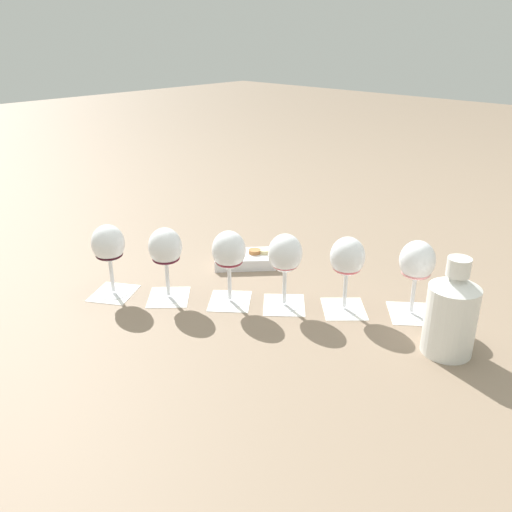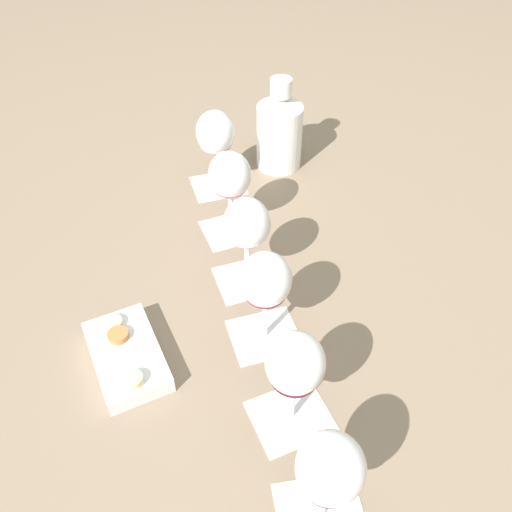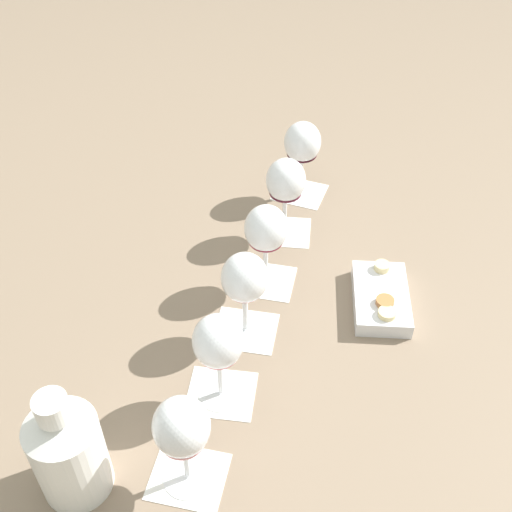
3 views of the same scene
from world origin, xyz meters
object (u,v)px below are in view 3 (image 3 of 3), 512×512
Objects in this scene: wine_glass_2 at (245,282)px; snack_dish at (381,298)px; ceramic_vase at (68,450)px; wine_glass_3 at (266,233)px; wine_glass_4 at (286,184)px; wine_glass_1 at (218,345)px; wine_glass_5 at (302,146)px; wine_glass_0 at (182,431)px.

wine_glass_2 is 0.94× the size of snack_dish.
wine_glass_2 is 0.86× the size of ceramic_vase.
wine_glass_2 is at bearing -145.10° from wine_glass_3.
snack_dish is (0.01, -0.27, -0.11)m from wine_glass_4.
wine_glass_1 is 1.00× the size of wine_glass_5.
wine_glass_1 is at bearing 34.99° from wine_glass_0.
wine_glass_3 reaches higher than snack_dish.
wine_glass_3 is 0.86× the size of ceramic_vase.
wine_glass_3 is (0.34, 0.24, -0.00)m from wine_glass_0.
wine_glass_2 reaches higher than snack_dish.
wine_glass_5 is (0.34, 0.24, 0.00)m from wine_glass_2.
wine_glass_5 is (0.58, 0.41, -0.00)m from wine_glass_0.
wine_glass_5 is 0.86× the size of ceramic_vase.
ceramic_vase is (-0.36, -0.08, -0.03)m from wine_glass_2.
wine_glass_3 is at bearing -144.30° from wine_glass_4.
wine_glass_4 is (0.12, 0.09, 0.00)m from wine_glass_3.
wine_glass_2 is 1.00× the size of wine_glass_5.
ceramic_vase is (-0.25, 0.01, -0.03)m from wine_glass_1.
wine_glass_3 is at bearing 17.62° from ceramic_vase.
wine_glass_4 is 0.64m from ceramic_vase.
wine_glass_0 is 0.16m from ceramic_vase.
wine_glass_1 is 0.14m from wine_glass_2.
wine_glass_1 and wine_glass_3 have the same top height.
wine_glass_2 and wine_glass_4 have the same top height.
wine_glass_3 and wine_glass_4 have the same top height.
wine_glass_3 is (0.22, 0.16, 0.00)m from wine_glass_1.
ceramic_vase is at bearing 177.15° from snack_dish.
ceramic_vase is at bearing -162.38° from wine_glass_3.
wine_glass_0 reaches higher than snack_dish.
snack_dish is at bearing 7.54° from wine_glass_0.
wine_glass_2 is at bearing 35.26° from wine_glass_0.
wine_glass_1 is 0.42m from wine_glass_4.
wine_glass_1 is at bearing -144.43° from wine_glass_2.
wine_glass_0 is at bearing -35.81° from ceramic_vase.
wine_glass_5 is 0.94× the size of snack_dish.
wine_glass_0 is 0.94× the size of snack_dish.
wine_glass_2 is 0.28m from snack_dish.
wine_glass_0 is 1.00× the size of wine_glass_5.
wine_glass_5 is 0.78m from ceramic_vase.
wine_glass_0 is 1.00× the size of wine_glass_4.
wine_glass_0 and wine_glass_1 have the same top height.
wine_glass_1 is at bearing 176.00° from snack_dish.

